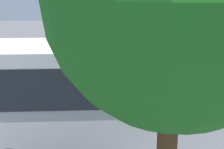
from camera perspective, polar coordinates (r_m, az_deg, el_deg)
name	(u,v)px	position (r m, az deg, el deg)	size (l,w,h in m)	color
ground_plane	(135,95)	(13.64, 4.49, -3.99)	(80.00, 80.00, 0.00)	#4C4C51
tour_bus	(142,100)	(8.28, 5.95, -5.02)	(9.84, 2.70, 3.25)	silver
spectator_far_left	(174,93)	(10.96, 12.07, -3.62)	(0.58, 0.35, 1.69)	black
spectator_left	(147,89)	(11.21, 6.86, -2.77)	(0.58, 0.36, 1.75)	black
spectator_centre	(123,93)	(10.71, 2.21, -3.66)	(0.57, 0.33, 1.72)	black
spectator_right	(105,92)	(10.92, -1.35, -3.36)	(0.58, 0.33, 1.70)	black
spectator_far_right	(74,95)	(10.74, -7.52, -3.94)	(0.57, 0.31, 1.67)	black
parked_motorcycle_silver	(142,113)	(10.40, 5.87, -7.54)	(2.05, 0.58, 0.99)	black
parked_motorcycle_dark	(218,110)	(11.32, 20.08, -6.48)	(2.02, 0.75, 0.99)	black
stunt_motorcycle	(83,63)	(15.49, -5.63, 2.18)	(2.00, 0.79, 1.66)	black
traffic_cone	(130,74)	(16.08, 3.57, 0.19)	(0.34, 0.34, 0.63)	orange
bay_line_b	(195,86)	(15.43, 15.93, -2.23)	(0.20, 4.09, 0.01)	white
bay_line_c	(142,87)	(14.80, 5.92, -2.44)	(0.21, 4.40, 0.01)	white
bay_line_d	(88,88)	(14.67, -4.62, -2.58)	(0.22, 4.86, 0.01)	white
bay_line_e	(34,88)	(15.02, -15.01, -2.63)	(0.21, 4.62, 0.01)	white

